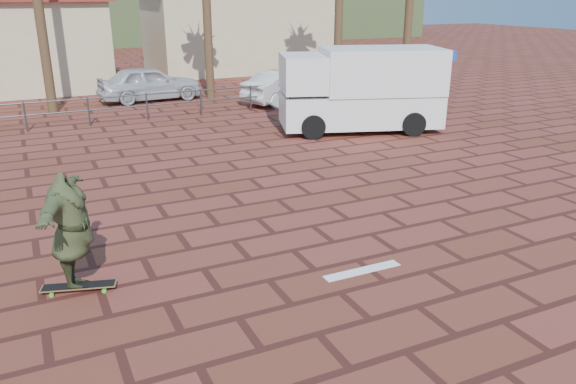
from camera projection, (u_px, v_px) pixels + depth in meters
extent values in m
plane|color=maroon|center=(293.00, 250.00, 10.06)|extent=(120.00, 120.00, 0.00)
cube|color=white|center=(362.00, 271.00, 9.32)|extent=(1.40, 0.22, 0.01)
cylinder|color=#47494F|center=(25.00, 117.00, 18.49)|extent=(0.06, 0.06, 1.00)
cylinder|color=#47494F|center=(89.00, 112.00, 19.30)|extent=(0.06, 0.06, 1.00)
cylinder|color=#47494F|center=(147.00, 107.00, 20.11)|extent=(0.06, 0.06, 1.00)
cylinder|color=#47494F|center=(201.00, 102.00, 20.92)|extent=(0.06, 0.06, 1.00)
cylinder|color=#47494F|center=(251.00, 98.00, 21.72)|extent=(0.06, 0.06, 1.00)
cylinder|color=#47494F|center=(297.00, 95.00, 22.53)|extent=(0.06, 0.06, 1.00)
cylinder|color=#47494F|center=(340.00, 91.00, 23.34)|extent=(0.06, 0.06, 1.00)
cylinder|color=#47494F|center=(380.00, 88.00, 24.15)|extent=(0.06, 0.06, 1.00)
cylinder|color=#47494F|center=(418.00, 85.00, 24.96)|extent=(0.06, 0.06, 1.00)
cylinder|color=#47494F|center=(146.00, 94.00, 19.96)|extent=(24.00, 0.05, 0.05)
cylinder|color=#47494F|center=(147.00, 106.00, 20.09)|extent=(24.00, 0.05, 0.05)
cylinder|color=brown|center=(37.00, 0.00, 20.24)|extent=(0.36, 0.36, 8.20)
cylinder|color=brown|center=(207.00, 21.00, 23.58)|extent=(0.36, 0.36, 6.50)
cylinder|color=brown|center=(339.00, 4.00, 24.31)|extent=(0.36, 0.36, 7.80)
cube|color=beige|center=(237.00, 31.00, 32.97)|extent=(10.00, 6.00, 4.50)
cube|color=#384C28|center=(56.00, 8.00, 51.61)|extent=(70.00, 18.00, 6.00)
cube|color=olive|center=(79.00, 286.00, 8.65)|extent=(1.14, 0.54, 0.02)
cube|color=black|center=(79.00, 285.00, 8.64)|extent=(1.10, 0.51, 0.00)
cube|color=silver|center=(53.00, 290.00, 8.60)|extent=(0.11, 0.19, 0.03)
cube|color=silver|center=(105.00, 286.00, 8.72)|extent=(0.11, 0.19, 0.03)
cylinder|color=green|center=(52.00, 295.00, 8.51)|extent=(0.08, 0.05, 0.07)
cylinder|color=green|center=(55.00, 288.00, 8.71)|extent=(0.08, 0.05, 0.07)
cylinder|color=green|center=(104.00, 291.00, 8.62)|extent=(0.08, 0.05, 0.07)
cylinder|color=green|center=(106.00, 284.00, 8.83)|extent=(0.08, 0.05, 0.07)
imported|color=#333A1F|center=(71.00, 231.00, 8.34)|extent=(1.22, 2.33, 1.83)
cube|color=white|center=(360.00, 109.00, 18.66)|extent=(5.59, 3.64, 1.06)
cube|color=white|center=(381.00, 70.00, 18.32)|extent=(4.34, 3.30, 1.44)
cube|color=white|center=(306.00, 73.00, 18.05)|extent=(2.12, 2.49, 1.15)
cube|color=black|center=(287.00, 87.00, 18.12)|extent=(0.57, 1.57, 0.62)
cylinder|color=black|center=(313.00, 127.00, 17.63)|extent=(0.81, 0.50, 0.77)
cylinder|color=black|center=(304.00, 114.00, 19.51)|extent=(0.81, 0.50, 0.77)
cylinder|color=black|center=(413.00, 124.00, 18.01)|extent=(0.81, 0.50, 0.77)
cylinder|color=black|center=(395.00, 112.00, 19.89)|extent=(0.81, 0.50, 0.77)
imported|color=silver|center=(150.00, 83.00, 23.83)|extent=(4.39, 1.96, 1.47)
imported|color=silver|center=(288.00, 87.00, 23.36)|extent=(4.30, 2.57, 1.34)
cylinder|color=gray|center=(449.00, 78.00, 23.06)|extent=(0.06, 0.06, 2.14)
cube|color=#193FB2|center=(451.00, 56.00, 22.77)|extent=(0.41, 0.22, 0.44)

